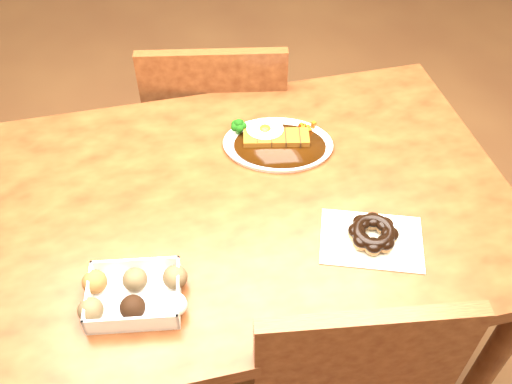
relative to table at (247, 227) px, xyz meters
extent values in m
plane|color=brown|center=(0.00, 0.00, -0.65)|extent=(6.00, 6.00, 0.00)
cube|color=#471E0E|center=(0.00, 0.00, 0.08)|extent=(1.20, 0.80, 0.04)
cylinder|color=#471E0E|center=(0.54, -0.34, -0.30)|extent=(0.06, 0.06, 0.71)
cylinder|color=#471E0E|center=(-0.54, 0.34, -0.30)|extent=(0.06, 0.06, 0.71)
cylinder|color=#471E0E|center=(0.54, 0.34, -0.30)|extent=(0.06, 0.06, 0.71)
cube|color=#471E0E|center=(0.03, 0.60, -0.22)|extent=(0.49, 0.49, 0.04)
cylinder|color=#471E0E|center=(0.23, 0.74, -0.45)|extent=(0.04, 0.04, 0.41)
cylinder|color=#471E0E|center=(-0.10, 0.80, -0.45)|extent=(0.04, 0.04, 0.41)
cylinder|color=#471E0E|center=(0.17, 0.40, -0.45)|extent=(0.04, 0.04, 0.41)
cylinder|color=#471E0E|center=(-0.16, 0.46, -0.45)|extent=(0.04, 0.04, 0.41)
cube|color=#471E0E|center=(0.00, 0.41, 0.02)|extent=(0.40, 0.10, 0.40)
cube|color=#471E0E|center=(0.13, -0.41, 0.02)|extent=(0.40, 0.09, 0.40)
ellipsoid|color=white|center=(0.11, 0.15, 0.10)|extent=(0.30, 0.25, 0.01)
ellipsoid|color=black|center=(0.11, 0.14, 0.11)|extent=(0.26, 0.21, 0.01)
cube|color=#6B380C|center=(0.11, 0.16, 0.12)|extent=(0.17, 0.09, 0.02)
ellipsoid|color=white|center=(0.09, 0.18, 0.13)|extent=(0.11, 0.10, 0.01)
ellipsoid|color=#FFB214|center=(0.09, 0.18, 0.13)|extent=(0.03, 0.03, 0.02)
cube|color=white|center=(-0.27, -0.21, 0.12)|extent=(0.19, 0.16, 0.05)
ellipsoid|color=black|center=(-0.35, -0.23, 0.13)|extent=(0.05, 0.05, 0.04)
ellipsoid|color=black|center=(-0.27, -0.24, 0.13)|extent=(0.05, 0.05, 0.04)
ellipsoid|color=beige|center=(-0.19, -0.25, 0.13)|extent=(0.05, 0.05, 0.04)
ellipsoid|color=brown|center=(-0.34, -0.17, 0.13)|extent=(0.05, 0.05, 0.04)
ellipsoid|color=black|center=(-0.26, -0.18, 0.13)|extent=(0.05, 0.05, 0.04)
ellipsoid|color=black|center=(-0.18, -0.19, 0.13)|extent=(0.05, 0.05, 0.04)
cube|color=silver|center=(0.23, -0.18, 0.10)|extent=(0.25, 0.21, 0.00)
torus|color=olive|center=(0.23, -0.18, 0.12)|extent=(0.13, 0.13, 0.03)
torus|color=black|center=(0.23, -0.18, 0.13)|extent=(0.12, 0.12, 0.02)
camera|label=1|loc=(-0.17, -0.84, 1.05)|focal=40.00mm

